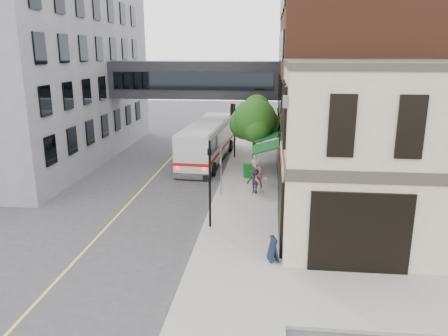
% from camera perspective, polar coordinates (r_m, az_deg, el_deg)
% --- Properties ---
extents(ground, '(120.00, 120.00, 0.00)m').
position_cam_1_polar(ground, '(20.92, -3.67, -10.06)').
color(ground, '#38383A').
rests_on(ground, ground).
extents(sidewalk_main, '(4.00, 60.00, 0.15)m').
position_cam_1_polar(sidewalk_main, '(33.84, 3.65, 0.01)').
color(sidewalk_main, gray).
rests_on(sidewalk_main, ground).
extents(corner_building, '(10.19, 8.12, 8.45)m').
position_cam_1_polar(corner_building, '(21.91, 20.91, 1.78)').
color(corner_building, '#BFB192').
rests_on(corner_building, ground).
extents(brick_building, '(13.76, 18.00, 14.00)m').
position_cam_1_polar(brick_building, '(34.34, 17.62, 11.28)').
color(brick_building, '#532A19').
rests_on(brick_building, ground).
extents(opposite_building, '(14.00, 24.00, 14.00)m').
position_cam_1_polar(opposite_building, '(40.20, -24.77, 11.10)').
color(opposite_building, slate).
rests_on(opposite_building, ground).
extents(skyway_bridge, '(14.00, 3.18, 3.00)m').
position_cam_1_polar(skyway_bridge, '(37.25, -3.76, 11.44)').
color(skyway_bridge, black).
rests_on(skyway_bridge, ground).
extents(traffic_signal_near, '(0.44, 0.22, 4.60)m').
position_cam_1_polar(traffic_signal_near, '(21.67, -1.96, -0.71)').
color(traffic_signal_near, black).
rests_on(traffic_signal_near, sidewalk_main).
extents(traffic_signal_far, '(0.53, 0.28, 4.50)m').
position_cam_1_polar(traffic_signal_far, '(36.20, 1.18, 6.32)').
color(traffic_signal_far, black).
rests_on(traffic_signal_far, sidewalk_main).
extents(street_sign_pole, '(0.08, 0.75, 3.00)m').
position_cam_1_polar(street_sign_pole, '(26.73, -0.40, 0.05)').
color(street_sign_pole, gray).
rests_on(street_sign_pole, sidewalk_main).
extents(street_tree, '(3.80, 3.20, 5.60)m').
position_cam_1_polar(street_tree, '(32.26, 4.05, 6.23)').
color(street_tree, '#382619').
rests_on(street_tree, sidewalk_main).
extents(lane_marking, '(0.12, 40.00, 0.01)m').
position_cam_1_polar(lane_marking, '(31.12, -9.68, -1.67)').
color(lane_marking, '#D8CC4C').
rests_on(lane_marking, ground).
extents(bus, '(3.42, 11.89, 3.16)m').
position_cam_1_polar(bus, '(35.82, -2.13, 3.68)').
color(bus, silver).
rests_on(bus, ground).
extents(pedestrian_a, '(0.60, 0.43, 1.57)m').
position_cam_1_polar(pedestrian_a, '(31.21, 4.05, 0.33)').
color(pedestrian_a, silver).
rests_on(pedestrian_a, sidewalk_main).
extents(pedestrian_b, '(0.90, 0.73, 1.74)m').
position_cam_1_polar(pedestrian_b, '(27.53, 4.74, -1.53)').
color(pedestrian_b, pink).
rests_on(pedestrian_b, sidewalk_main).
extents(pedestrian_c, '(1.17, 0.89, 1.61)m').
position_cam_1_polar(pedestrian_c, '(27.48, 4.02, -1.69)').
color(pedestrian_c, black).
rests_on(pedestrian_c, sidewalk_main).
extents(newspaper_box, '(0.61, 0.57, 1.00)m').
position_cam_1_polar(newspaper_box, '(30.94, 3.09, -0.32)').
color(newspaper_box, '#16611C').
rests_on(newspaper_box, sidewalk_main).
extents(sandwich_board, '(0.54, 0.68, 1.06)m').
position_cam_1_polar(sandwich_board, '(19.08, 6.45, -10.48)').
color(sandwich_board, black).
rests_on(sandwich_board, sidewalk_main).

